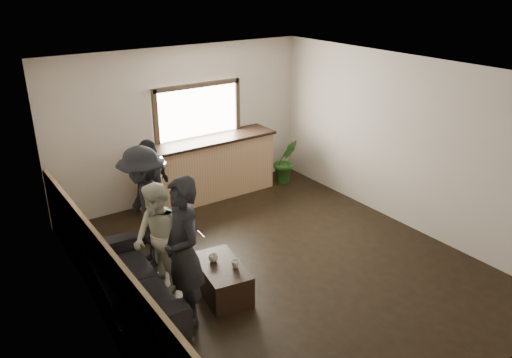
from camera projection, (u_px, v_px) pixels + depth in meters
ground at (280, 263)px, 7.33m from camera, size 5.00×6.00×0.01m
room_shell at (236, 183)px, 6.38m from camera, size 5.01×6.01×2.80m
bar_counter at (207, 165)px, 9.29m from camera, size 2.70×0.68×2.13m
sofa at (129, 281)px, 6.37m from camera, size 0.99×2.20×0.63m
coffee_table at (221, 279)px, 6.59m from camera, size 0.67×1.02×0.42m
cup_a at (213, 258)px, 6.57m from camera, size 0.17×0.17×0.10m
cup_b at (235, 264)px, 6.44m from camera, size 0.15×0.15×0.10m
potted_plant at (286, 161)px, 10.04m from camera, size 0.56×0.49×0.90m
person_a at (183, 252)px, 5.82m from camera, size 0.52×0.72×1.87m
person_b at (158, 240)px, 6.44m from camera, size 0.64×0.79×1.53m
person_c at (145, 208)px, 7.01m from camera, size 0.86×1.26×1.80m
person_d at (152, 191)px, 7.70m from camera, size 1.02×0.94×1.67m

